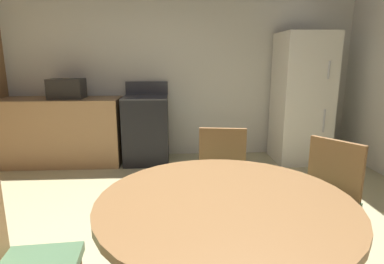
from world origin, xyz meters
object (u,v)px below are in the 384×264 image
object	(u,v)px
microwave	(67,89)
chair_northeast	(324,195)
refrigerator	(301,99)
oven_range	(146,129)
dining_table	(224,229)
chair_north	(222,177)

from	to	relation	value
microwave	chair_northeast	bearing A→B (deg)	-43.85
microwave	refrigerator	bearing A→B (deg)	-0.91
microwave	chair_northeast	world-z (taller)	microwave
oven_range	chair_northeast	distance (m)	2.73
oven_range	microwave	size ratio (longest dim) A/B	2.50
oven_range	dining_table	bearing A→B (deg)	-78.04
chair_north	microwave	bearing A→B (deg)	-129.25
dining_table	chair_northeast	bearing A→B (deg)	36.12
oven_range	refrigerator	xyz separation A→B (m)	(2.14, -0.05, 0.41)
oven_range	refrigerator	size ratio (longest dim) A/B	0.62
chair_northeast	oven_range	bearing A→B (deg)	-95.20
oven_range	chair_north	bearing A→B (deg)	-68.83
oven_range	microwave	xyz separation A→B (m)	(-1.03, -0.00, 0.56)
microwave	chair_north	size ratio (longest dim) A/B	0.51
oven_range	chair_north	size ratio (longest dim) A/B	1.26
chair_north	chair_northeast	xyz separation A→B (m)	(0.64, -0.39, 0.00)
chair_northeast	dining_table	bearing A→B (deg)	0.00
oven_range	chair_northeast	size ratio (longest dim) A/B	1.26
microwave	dining_table	distance (m)	3.37
dining_table	chair_northeast	distance (m)	0.98
oven_range	dining_table	distance (m)	2.98
dining_table	chair_northeast	size ratio (longest dim) A/B	1.41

